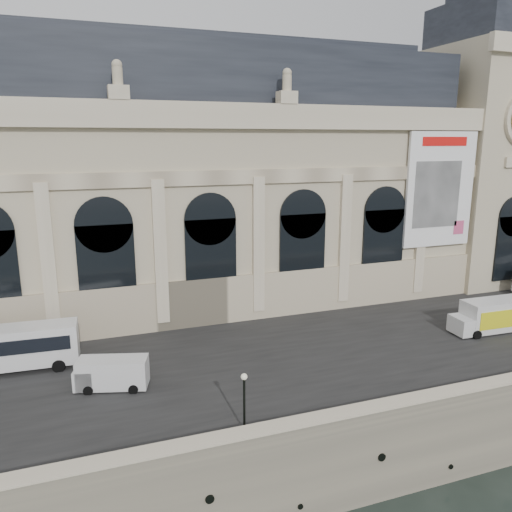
{
  "coord_description": "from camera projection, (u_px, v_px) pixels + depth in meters",
  "views": [
    {
      "loc": [
        -16.06,
        -25.2,
        24.56
      ],
      "look_at": [
        0.83,
        22.0,
        12.87
      ],
      "focal_mm": 35.0,
      "sensor_mm": 36.0,
      "label": 1
    }
  ],
  "objects": [
    {
      "name": "lamp_right",
      "position": [
        244.0,
        403.0,
        32.02
      ],
      "size": [
        0.42,
        0.42,
        4.13
      ],
      "color": "black",
      "rests_on": "quay"
    },
    {
      "name": "museum",
      "position": [
        172.0,
        184.0,
        55.81
      ],
      "size": [
        69.0,
        18.7,
        29.1
      ],
      "color": "#C2B695",
      "rests_on": "quay"
    },
    {
      "name": "van_c",
      "position": [
        109.0,
        373.0,
        37.92
      ],
      "size": [
        5.75,
        3.47,
        2.4
      ],
      "color": "silver",
      "rests_on": "quay"
    },
    {
      "name": "quay",
      "position": [
        217.0,
        308.0,
        65.36
      ],
      "size": [
        160.0,
        70.0,
        6.0
      ],
      "primitive_type": "cube",
      "color": "gray",
      "rests_on": "ground"
    },
    {
      "name": "clock_pavilion",
      "position": [
        479.0,
        149.0,
        65.39
      ],
      "size": [
        13.0,
        14.72,
        36.7
      ],
      "color": "#C2B695",
      "rests_on": "quay"
    },
    {
      "name": "box_truck",
      "position": [
        491.0,
        316.0,
        49.16
      ],
      "size": [
        8.09,
        3.1,
        3.22
      ],
      "color": "silver",
      "rests_on": "quay"
    },
    {
      "name": "ground",
      "position": [
        353.0,
        510.0,
        33.95
      ],
      "size": [
        260.0,
        260.0,
        0.0
      ],
      "primitive_type": "plane",
      "color": "black",
      "rests_on": "ground"
    },
    {
      "name": "street",
      "position": [
        277.0,
        348.0,
        45.42
      ],
      "size": [
        160.0,
        24.0,
        0.06
      ],
      "primitive_type": "cube",
      "color": "#2D2D2D",
      "rests_on": "quay"
    },
    {
      "name": "parapet",
      "position": [
        353.0,
        418.0,
        33.0
      ],
      "size": [
        160.0,
        1.4,
        1.21
      ],
      "color": "gray",
      "rests_on": "quay"
    }
  ]
}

